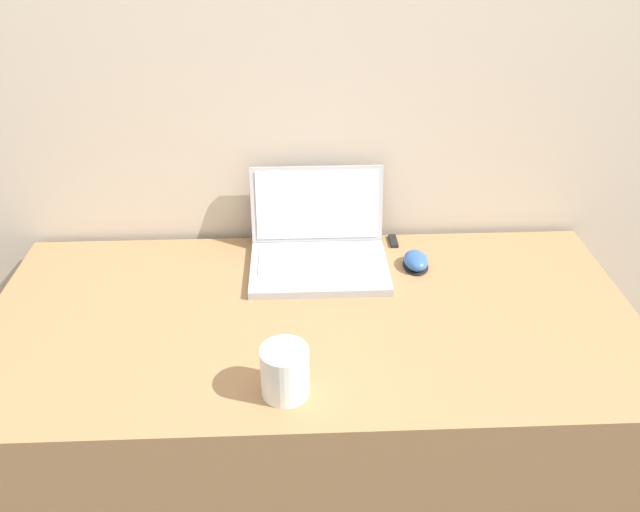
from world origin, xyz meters
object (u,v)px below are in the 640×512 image
at_px(laptop, 318,246).
at_px(drink_cup, 285,371).
at_px(computer_mouse, 416,261).
at_px(usb_stick, 393,241).

relative_size(laptop, drink_cup, 3.25).
relative_size(laptop, computer_mouse, 3.81).
relative_size(drink_cup, usb_stick, 1.76).
distance_m(laptop, computer_mouse, 0.25).
relative_size(drink_cup, computer_mouse, 1.17).
height_order(computer_mouse, usb_stick, computer_mouse).
relative_size(computer_mouse, usb_stick, 1.49).
distance_m(drink_cup, computer_mouse, 0.54).
height_order(drink_cup, computer_mouse, drink_cup).
distance_m(computer_mouse, usb_stick, 0.13).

